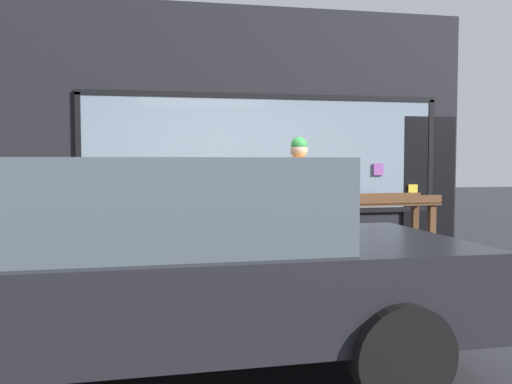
{
  "coord_description": "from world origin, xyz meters",
  "views": [
    {
      "loc": [
        -1.27,
        -6.3,
        1.4
      ],
      "look_at": [
        0.21,
        0.98,
        0.98
      ],
      "focal_mm": 40.0,
      "sensor_mm": 36.0,
      "label": 1
    }
  ],
  "objects_px": {
    "person_browsing": "(299,192)",
    "small_dog": "(273,253)",
    "display_table_left": "(124,209)",
    "display_table_right": "(342,208)",
    "parked_car": "(135,262)"
  },
  "relations": [
    {
      "from": "display_table_left",
      "to": "person_browsing",
      "type": "distance_m",
      "value": 2.25
    },
    {
      "from": "display_table_left",
      "to": "small_dog",
      "type": "bearing_deg",
      "value": -22.39
    },
    {
      "from": "display_table_left",
      "to": "parked_car",
      "type": "xyz_separation_m",
      "value": [
        0.17,
        -3.77,
        -0.03
      ]
    },
    {
      "from": "display_table_left",
      "to": "person_browsing",
      "type": "bearing_deg",
      "value": -12.84
    },
    {
      "from": "display_table_right",
      "to": "small_dog",
      "type": "height_order",
      "value": "display_table_right"
    },
    {
      "from": "person_browsing",
      "to": "small_dog",
      "type": "distance_m",
      "value": 0.87
    },
    {
      "from": "display_table_right",
      "to": "small_dog",
      "type": "xyz_separation_m",
      "value": [
        -1.16,
        -0.74,
        -0.48
      ]
    },
    {
      "from": "small_dog",
      "to": "parked_car",
      "type": "height_order",
      "value": "parked_car"
    },
    {
      "from": "display_table_right",
      "to": "person_browsing",
      "type": "distance_m",
      "value": 0.95
    },
    {
      "from": "display_table_left",
      "to": "parked_car",
      "type": "height_order",
      "value": "parked_car"
    },
    {
      "from": "parked_car",
      "to": "display_table_left",
      "type": "bearing_deg",
      "value": 91.12
    },
    {
      "from": "person_browsing",
      "to": "display_table_right",
      "type": "bearing_deg",
      "value": -56.67
    },
    {
      "from": "person_browsing",
      "to": "small_dog",
      "type": "height_order",
      "value": "person_browsing"
    },
    {
      "from": "person_browsing",
      "to": "small_dog",
      "type": "relative_size",
      "value": 3.36
    },
    {
      "from": "display_table_left",
      "to": "parked_car",
      "type": "relative_size",
      "value": 0.62
    }
  ]
}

